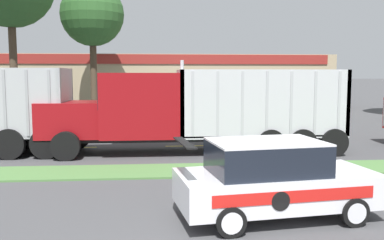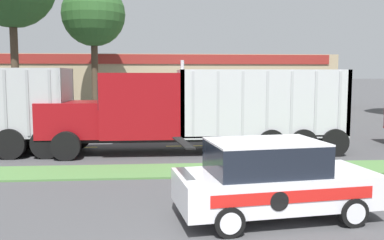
% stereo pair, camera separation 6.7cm
% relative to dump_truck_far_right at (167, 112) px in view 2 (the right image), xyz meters
% --- Properties ---
extents(grass_verge, '(120.00, 1.98, 0.06)m').
position_rel_dump_truck_far_right_xyz_m(grass_verge, '(-0.15, -3.40, -1.62)').
color(grass_verge, '#517F42').
rests_on(grass_verge, ground_plane).
extents(centre_line_3, '(2.40, 0.14, 0.01)m').
position_rel_dump_truck_far_right_xyz_m(centre_line_3, '(-4.23, 1.59, -1.64)').
color(centre_line_3, yellow).
rests_on(centre_line_3, ground_plane).
extents(centre_line_4, '(2.40, 0.14, 0.01)m').
position_rel_dump_truck_far_right_xyz_m(centre_line_4, '(1.17, 1.59, -1.64)').
color(centre_line_4, yellow).
rests_on(centre_line_4, ground_plane).
extents(centre_line_5, '(2.40, 0.14, 0.01)m').
position_rel_dump_truck_far_right_xyz_m(centre_line_5, '(6.57, 1.59, -1.64)').
color(centre_line_5, yellow).
rests_on(centre_line_5, ground_plane).
extents(dump_truck_far_right, '(12.13, 2.81, 3.71)m').
position_rel_dump_truck_far_right_xyz_m(dump_truck_far_right, '(0.00, 0.00, 0.00)').
color(dump_truck_far_right, black).
rests_on(dump_truck_far_right, ground_plane).
extents(rally_car, '(4.58, 2.47, 1.77)m').
position_rel_dump_truck_far_right_xyz_m(rally_car, '(2.12, -8.10, -0.77)').
color(rally_car, white).
rests_on(rally_car, ground_plane).
extents(store_building_backdrop, '(34.91, 12.10, 4.90)m').
position_rel_dump_truck_far_right_xyz_m(store_building_backdrop, '(-2.06, 25.24, 0.81)').
color(store_building_backdrop, tan).
rests_on(store_building_backdrop, ground_plane).
extents(tree_behind_centre, '(4.57, 4.57, 10.93)m').
position_rel_dump_truck_far_right_xyz_m(tree_behind_centre, '(-4.94, 14.88, 6.27)').
color(tree_behind_centre, '#473828').
rests_on(tree_behind_centre, ground_plane).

